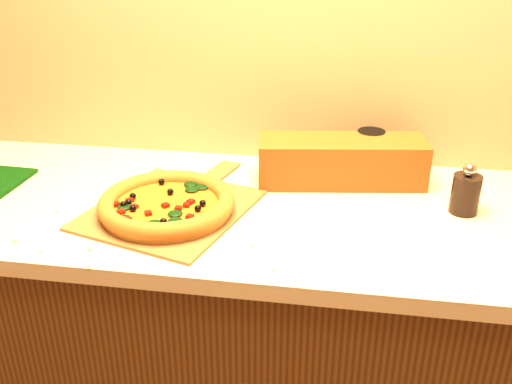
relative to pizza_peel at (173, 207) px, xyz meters
name	(u,v)px	position (x,y,z in m)	size (l,w,h in m)	color
cabinet	(268,353)	(0.23, 0.05, -0.47)	(2.80, 0.65, 0.86)	#40220D
countertop	(270,213)	(0.23, 0.05, -0.02)	(2.84, 0.68, 0.04)	beige
pizza_peel	(173,207)	(0.00, 0.00, 0.00)	(0.44, 0.56, 0.01)	brown
pizza	(167,204)	(0.00, -0.04, 0.03)	(0.33, 0.33, 0.05)	#B76B2D
pepper_grinder	(466,193)	(0.70, 0.09, 0.05)	(0.07, 0.07, 0.13)	black
bread_bag	(341,161)	(0.40, 0.23, 0.06)	(0.44, 0.14, 0.12)	brown
dark_jar	(370,152)	(0.48, 0.30, 0.06)	(0.08, 0.08, 0.12)	black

